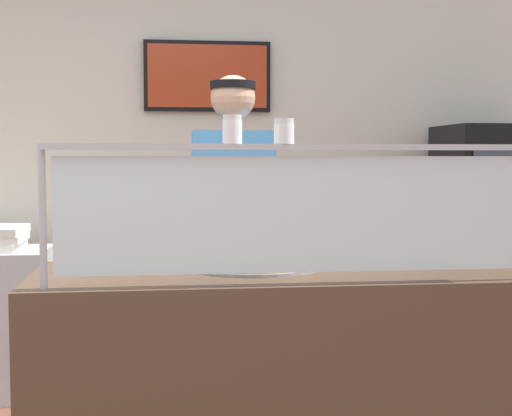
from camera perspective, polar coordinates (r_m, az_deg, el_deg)
shop_rear_unit at (r=4.93m, az=-1.84°, el=3.65°), size 6.29×0.13×2.70m
serving_counter at (r=2.91m, az=2.35°, el=-14.10°), size 1.89×0.73×0.95m
sneeze_guard at (r=2.48m, az=3.56°, el=0.87°), size 1.71×0.06×0.47m
pizza_tray at (r=2.87m, az=-0.12°, el=-4.26°), size 0.51×0.51×0.04m
pizza_server at (r=2.85m, az=0.02°, el=-3.88°), size 0.10×0.29×0.01m
parmesan_shaker at (r=2.44m, az=-1.83°, el=5.91°), size 0.06×0.06×0.09m
pepper_flake_shaker at (r=2.46m, az=2.17°, el=5.78°), size 0.07×0.07×0.08m
worker_figure at (r=3.50m, az=-1.68°, el=-2.17°), size 0.41×0.50×1.76m
drink_fridge at (r=4.96m, az=17.93°, el=-3.09°), size 0.69×0.62×1.58m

